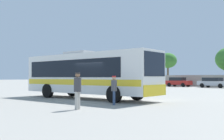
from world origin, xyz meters
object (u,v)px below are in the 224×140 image
(attendant_by_bus_door, at_px, (114,88))
(parked_car_second_silver, at_px, (214,82))
(coach_bus_white_yellow, at_px, (87,73))
(passenger_waiting_on_apron, at_px, (78,88))
(vendor_umbrella_near_gate_orange, at_px, (83,76))
(roadside_tree_left, at_px, (168,61))
(parked_car_leftmost_red, at_px, (178,82))

(attendant_by_bus_door, height_order, parked_car_second_silver, attendant_by_bus_door)
(coach_bus_white_yellow, height_order, attendant_by_bus_door, coach_bus_white_yellow)
(attendant_by_bus_door, bearing_deg, coach_bus_white_yellow, 157.29)
(passenger_waiting_on_apron, distance_m, parked_car_second_silver, 31.61)
(vendor_umbrella_near_gate_orange, bearing_deg, coach_bus_white_yellow, -38.08)
(coach_bus_white_yellow, relative_size, roadside_tree_left, 1.76)
(parked_car_second_silver, bearing_deg, passenger_waiting_on_apron, -77.95)
(roadside_tree_left, bearing_deg, passenger_waiting_on_apron, -63.61)
(parked_car_leftmost_red, height_order, parked_car_second_silver, parked_car_leftmost_red)
(attendant_by_bus_door, xyz_separation_m, parked_car_second_silver, (-6.43, 28.19, -0.13))
(coach_bus_white_yellow, bearing_deg, passenger_waiting_on_apron, -44.66)
(attendant_by_bus_door, xyz_separation_m, vendor_umbrella_near_gate_orange, (-11.24, 7.17, 0.74))
(attendant_by_bus_door, bearing_deg, vendor_umbrella_near_gate_orange, 147.46)
(coach_bus_white_yellow, xyz_separation_m, passenger_waiting_on_apron, (4.65, -4.60, -0.82))
(attendant_by_bus_door, relative_size, passenger_waiting_on_apron, 0.91)
(parked_car_leftmost_red, bearing_deg, parked_car_second_silver, -2.72)
(vendor_umbrella_near_gate_orange, bearing_deg, parked_car_second_silver, 77.08)
(attendant_by_bus_door, height_order, passenger_waiting_on_apron, passenger_waiting_on_apron)
(attendant_by_bus_door, distance_m, roadside_tree_left, 40.42)
(passenger_waiting_on_apron, bearing_deg, coach_bus_white_yellow, 135.34)
(coach_bus_white_yellow, xyz_separation_m, roadside_tree_left, (-14.34, 33.68, 3.01))
(vendor_umbrella_near_gate_orange, height_order, roadside_tree_left, roadside_tree_left)
(vendor_umbrella_near_gate_orange, distance_m, parked_car_leftmost_red, 21.35)
(parked_car_leftmost_red, bearing_deg, vendor_umbrella_near_gate_orange, -86.85)
(roadside_tree_left, bearing_deg, vendor_umbrella_near_gate_orange, -75.06)
(coach_bus_white_yellow, bearing_deg, attendant_by_bus_door, -22.71)
(coach_bus_white_yellow, relative_size, passenger_waiting_on_apron, 6.29)
(attendant_by_bus_door, distance_m, passenger_waiting_on_apron, 2.73)
(attendant_by_bus_door, distance_m, parked_car_leftmost_red, 31.06)
(passenger_waiting_on_apron, bearing_deg, attendant_by_bus_door, 93.58)
(roadside_tree_left, bearing_deg, coach_bus_white_yellow, -66.94)
(attendant_by_bus_door, xyz_separation_m, passenger_waiting_on_apron, (0.17, -2.72, 0.09))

